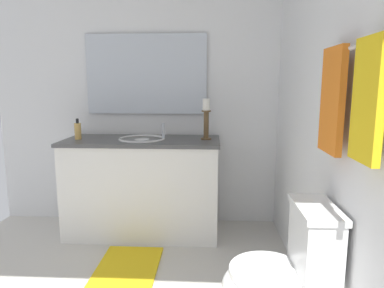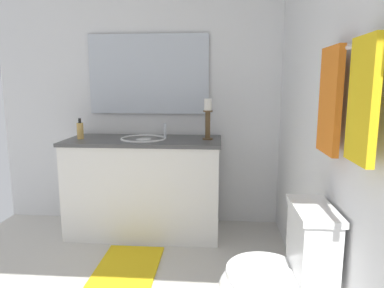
% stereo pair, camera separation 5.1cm
% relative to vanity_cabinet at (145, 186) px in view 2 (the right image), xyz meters
% --- Properties ---
extents(wall_back, '(2.74, 0.04, 2.45)m').
position_rel_vanity_cabinet_xyz_m(wall_back, '(1.04, 1.24, 0.80)').
color(wall_back, white).
rests_on(wall_back, ground).
extents(wall_left, '(0.04, 2.68, 2.45)m').
position_rel_vanity_cabinet_xyz_m(wall_left, '(-0.33, -0.10, 0.80)').
color(wall_left, white).
rests_on(wall_left, ground).
extents(vanity_cabinet, '(0.58, 1.35, 0.85)m').
position_rel_vanity_cabinet_xyz_m(vanity_cabinet, '(0.00, 0.00, 0.00)').
color(vanity_cabinet, white).
rests_on(vanity_cabinet, ground).
extents(sink_basin, '(0.40, 0.40, 0.24)m').
position_rel_vanity_cabinet_xyz_m(sink_basin, '(0.00, 0.00, 0.39)').
color(sink_basin, white).
rests_on(sink_basin, vanity_cabinet).
extents(mirror, '(0.02, 1.11, 0.72)m').
position_rel_vanity_cabinet_xyz_m(mirror, '(-0.28, 0.00, 0.99)').
color(mirror, silver).
extents(candle_holder_tall, '(0.09, 0.09, 0.35)m').
position_rel_vanity_cabinet_xyz_m(candle_holder_tall, '(-0.03, 0.56, 0.61)').
color(candle_holder_tall, brown).
rests_on(candle_holder_tall, vanity_cabinet).
extents(soap_bottle, '(0.06, 0.06, 0.18)m').
position_rel_vanity_cabinet_xyz_m(soap_bottle, '(0.03, -0.55, 0.50)').
color(soap_bottle, '#E5B259').
rests_on(soap_bottle, vanity_cabinet).
extents(toilet, '(0.39, 0.54, 0.75)m').
position_rel_vanity_cabinet_xyz_m(toilet, '(1.32, 0.96, -0.06)').
color(toilet, white).
rests_on(toilet, ground).
extents(towel_bar, '(0.73, 0.02, 0.02)m').
position_rel_vanity_cabinet_xyz_m(towel_bar, '(1.47, 1.18, 1.05)').
color(towel_bar, silver).
extents(towel_near_vanity, '(0.25, 0.03, 0.49)m').
position_rel_vanity_cabinet_xyz_m(towel_near_vanity, '(1.29, 1.16, 0.82)').
color(towel_near_vanity, orange).
rests_on(towel_near_vanity, towel_bar).
extents(towel_center, '(0.21, 0.03, 0.45)m').
position_rel_vanity_cabinet_xyz_m(towel_center, '(1.65, 1.16, 0.84)').
color(towel_center, yellow).
rests_on(towel_center, towel_bar).
extents(bath_mat, '(0.60, 0.44, 0.02)m').
position_rel_vanity_cabinet_xyz_m(bath_mat, '(0.62, 0.00, -0.42)').
color(bath_mat, yellow).
rests_on(bath_mat, ground).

